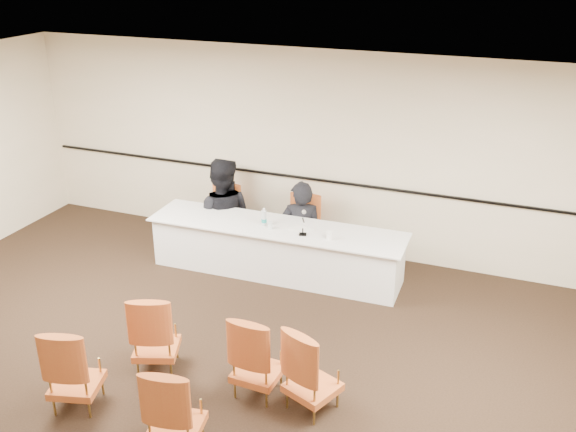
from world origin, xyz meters
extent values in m
plane|color=black|center=(0.00, 0.00, 0.00)|extent=(10.00, 10.00, 0.00)
plane|color=silver|center=(0.00, 0.00, 3.00)|extent=(10.00, 10.00, 0.00)
cube|color=beige|center=(0.00, 4.00, 1.50)|extent=(10.00, 0.04, 3.00)
cube|color=black|center=(0.00, 3.96, 1.10)|extent=(9.80, 0.04, 0.03)
imported|color=black|center=(-0.35, 3.50, 0.35)|extent=(0.74, 0.60, 1.74)
imported|color=black|center=(-1.62, 3.47, 0.43)|extent=(1.13, 0.98, 1.98)
cube|color=white|center=(-0.16, 2.97, 0.73)|extent=(0.35, 0.29, 0.00)
cylinder|color=silver|center=(-0.55, 2.84, 0.78)|extent=(0.08, 0.08, 0.10)
cylinder|color=white|center=(0.30, 2.81, 0.79)|extent=(0.09, 0.09, 0.12)
camera|label=1|loc=(2.59, -4.51, 4.35)|focal=40.00mm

